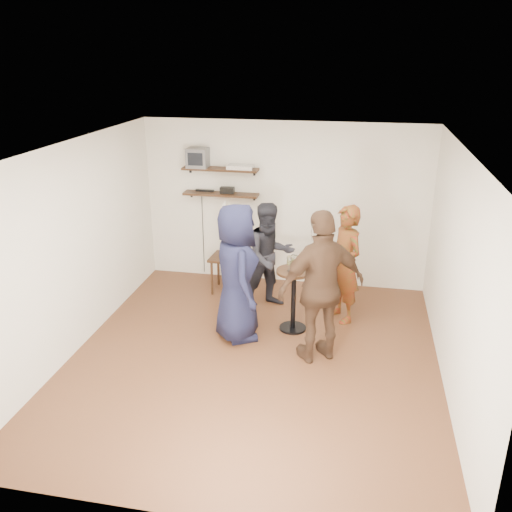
{
  "coord_description": "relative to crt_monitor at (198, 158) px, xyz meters",
  "views": [
    {
      "loc": [
        1.15,
        -5.71,
        3.6
      ],
      "look_at": [
        -0.05,
        0.4,
        1.21
      ],
      "focal_mm": 38.0,
      "sensor_mm": 36.0,
      "label": 1
    }
  ],
  "objects": [
    {
      "name": "side_table",
      "position": [
        0.54,
        -0.45,
        -1.54
      ],
      "size": [
        0.51,
        0.51,
        0.58
      ],
      "rotation": [
        0.0,
        0.0,
        -0.06
      ],
      "color": "black",
      "rests_on": "room"
    },
    {
      "name": "person_navy",
      "position": [
        1.03,
        -1.86,
        -1.1
      ],
      "size": [
        0.91,
        1.06,
        1.83
      ],
      "primitive_type": "imported",
      "rotation": [
        0.0,
        0.0,
        2.02
      ],
      "color": "black",
      "rests_on": "room"
    },
    {
      "name": "drinks_table",
      "position": [
        1.73,
        -1.52,
        -1.46
      ],
      "size": [
        0.48,
        0.48,
        0.87
      ],
      "color": "black",
      "rests_on": "room"
    },
    {
      "name": "wine_glass_fr",
      "position": [
        1.81,
        -1.56,
        -1.02
      ],
      "size": [
        0.06,
        0.06,
        0.19
      ],
      "color": "silver",
      "rests_on": "drinks_table"
    },
    {
      "name": "shelf_lower",
      "position": [
        0.35,
        0.0,
        -0.57
      ],
      "size": [
        1.2,
        0.25,
        0.04
      ],
      "primitive_type": "cube",
      "color": "black",
      "rests_on": "room"
    },
    {
      "name": "wine_glass_fl",
      "position": [
        1.67,
        -1.55,
        -1.01
      ],
      "size": [
        0.07,
        0.07,
        0.2
      ],
      "color": "silver",
      "rests_on": "drinks_table"
    },
    {
      "name": "radio",
      "position": [
        0.46,
        0.0,
        -0.5
      ],
      "size": [
        0.22,
        0.1,
        0.1
      ],
      "primitive_type": "cube",
      "color": "black",
      "rests_on": "shelf_lower"
    },
    {
      "name": "crt_monitor",
      "position": [
        0.0,
        0.0,
        0.0
      ],
      "size": [
        0.32,
        0.3,
        0.3
      ],
      "primitive_type": "cube",
      "color": "#59595B",
      "rests_on": "shelf_upper"
    },
    {
      "name": "room",
      "position": [
        1.35,
        -2.38,
        -0.72
      ],
      "size": [
        4.58,
        5.08,
        2.68
      ],
      "color": "#462516",
      "rests_on": "ground"
    },
    {
      "name": "vase_lilies",
      "position": [
        0.54,
        -0.45,
        -1.15
      ],
      "size": [
        0.19,
        0.19,
        0.94
      ],
      "rotation": [
        0.0,
        0.0,
        -0.06
      ],
      "color": "white",
      "rests_on": "side_table"
    },
    {
      "name": "shelf_upper",
      "position": [
        0.35,
        0.0,
        -0.17
      ],
      "size": [
        1.2,
        0.25,
        0.04
      ],
      "primitive_type": "cube",
      "color": "black",
      "rests_on": "room"
    },
    {
      "name": "person_brown",
      "position": [
        2.14,
        -2.18,
        -1.06
      ],
      "size": [
        1.19,
        0.98,
        1.91
      ],
      "primitive_type": "imported",
      "rotation": [
        0.0,
        0.0,
        3.7
      ],
      "color": "#40291B",
      "rests_on": "room"
    },
    {
      "name": "dvd_deck",
      "position": [
        0.68,
        0.0,
        -0.12
      ],
      "size": [
        0.4,
        0.24,
        0.06
      ],
      "primitive_type": "cube",
      "color": "silver",
      "rests_on": "shelf_upper"
    },
    {
      "name": "wine_glass_br",
      "position": [
        1.75,
        -1.49,
        -1.01
      ],
      "size": [
        0.07,
        0.07,
        0.2
      ],
      "color": "silver",
      "rests_on": "drinks_table"
    },
    {
      "name": "person_plaid",
      "position": [
        2.38,
        -1.08,
        -1.18
      ],
      "size": [
        0.67,
        0.73,
        1.67
      ],
      "primitive_type": "imported",
      "rotation": [
        0.0,
        0.0,
        -0.97
      ],
      "color": "#AE1613",
      "rests_on": "room"
    },
    {
      "name": "wine_glass_bl",
      "position": [
        1.71,
        -1.45,
        -1.02
      ],
      "size": [
        0.06,
        0.06,
        0.18
      ],
      "color": "silver",
      "rests_on": "drinks_table"
    },
    {
      "name": "power_strip",
      "position": [
        0.08,
        0.05,
        -0.54
      ],
      "size": [
        0.3,
        0.05,
        0.03
      ],
      "primitive_type": "cube",
      "color": "black",
      "rests_on": "shelf_lower"
    },
    {
      "name": "person_dark",
      "position": [
        1.3,
        -0.87,
        -1.22
      ],
      "size": [
        0.98,
        0.93,
        1.59
      ],
      "primitive_type": "imported",
      "rotation": [
        0.0,
        0.0,
        0.6
      ],
      "color": "black",
      "rests_on": "room"
    }
  ]
}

